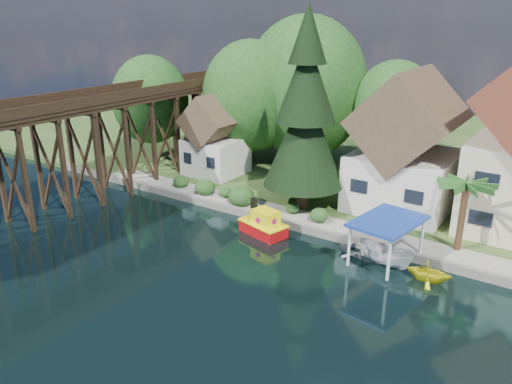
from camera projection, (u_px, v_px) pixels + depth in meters
ground at (210, 266)px, 32.15m from camera, size 140.00×140.00×0.00m
bank at (393, 149)px, 58.51m from camera, size 140.00×52.00×0.50m
seawall at (323, 233)px, 36.15m from camera, size 60.00×0.40×0.62m
promenade at (356, 231)px, 36.03m from camera, size 50.00×2.60×0.06m
trestle_bridge at (102, 137)px, 42.82m from camera, size 4.12×44.18×9.30m
house_left at (406, 151)px, 39.15m from camera, size 7.64×8.64×11.02m
shed at (215, 140)px, 47.94m from camera, size 5.09×5.40×7.85m
bg_trees at (363, 106)px, 45.67m from camera, size 49.90×13.30×10.57m
shrubs at (237, 194)px, 41.36m from camera, size 15.76×2.47×1.70m
conifer at (305, 115)px, 38.04m from camera, size 6.37×6.37×15.69m
palm_tree at (466, 187)px, 31.71m from camera, size 4.57×4.57×5.09m
tugboat at (264, 225)px, 36.51m from camera, size 3.92×2.77×2.58m
boat_white_a at (370, 251)px, 33.21m from camera, size 4.37×3.34×0.84m
boat_canopy at (386, 246)px, 31.87m from camera, size 4.16×5.38×3.17m
boat_yellow at (429, 270)px, 30.17m from camera, size 2.91×2.59×1.40m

